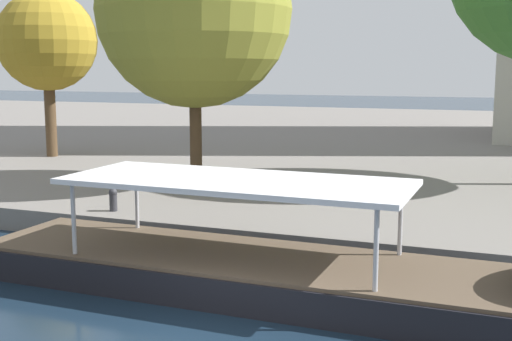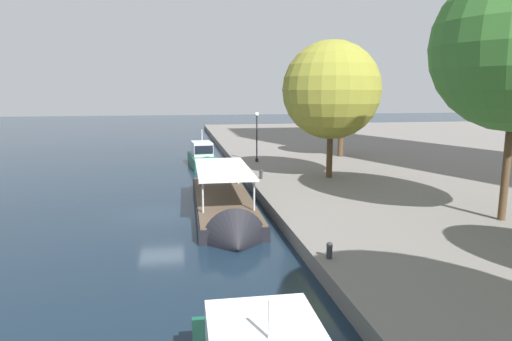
# 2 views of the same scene
# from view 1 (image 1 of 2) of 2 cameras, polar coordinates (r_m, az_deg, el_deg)

# --- Properties ---
(dock_promenade) EXTENTS (120.00, 55.00, 0.70)m
(dock_promenade) POSITION_cam_1_polar(r_m,az_deg,el_deg) (43.91, 14.21, 2.50)
(dock_promenade) COLOR slate
(dock_promenade) RESTS_ON ground_plane
(tour_boat_1) EXTENTS (13.74, 3.51, 3.85)m
(tour_boat_1) POSITION_cam_1_polar(r_m,az_deg,el_deg) (14.83, 3.08, -9.57)
(tour_boat_1) COLOR black
(tour_boat_1) RESTS_ON ground_plane
(mooring_bollard_1) EXTENTS (0.26, 0.26, 0.70)m
(mooring_bollard_1) POSITION_cam_1_polar(r_m,az_deg,el_deg) (20.40, -12.19, -2.40)
(mooring_bollard_1) COLOR #2D2D33
(mooring_bollard_1) RESTS_ON dock_promenade
(tree_1) EXTENTS (7.01, 7.01, 9.83)m
(tree_1) POSITION_cam_1_polar(r_m,az_deg,el_deg) (24.38, -5.07, 13.61)
(tree_1) COLOR #4C3823
(tree_1) RESTS_ON dock_promenade
(tree_2) EXTENTS (4.75, 4.75, 7.92)m
(tree_2) POSITION_cam_1_polar(r_m,az_deg,el_deg) (33.94, -17.59, 10.65)
(tree_2) COLOR #4C3823
(tree_2) RESTS_ON dock_promenade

